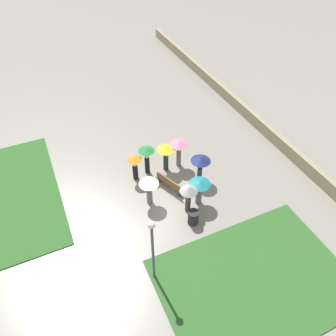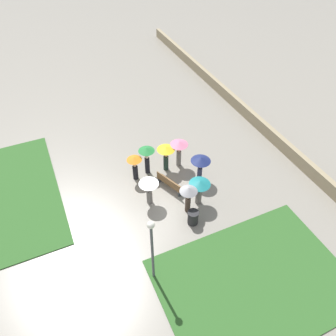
{
  "view_description": "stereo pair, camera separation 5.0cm",
  "coord_description": "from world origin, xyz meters",
  "px_view_note": "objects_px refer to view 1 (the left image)",
  "views": [
    {
      "loc": [
        -11.6,
        4.88,
        14.35
      ],
      "look_at": [
        1.24,
        -0.92,
        1.12
      ],
      "focal_mm": 35.0,
      "sensor_mm": 36.0,
      "label": 1
    },
    {
      "loc": [
        -11.62,
        4.84,
        14.35
      ],
      "look_at": [
        1.24,
        -0.92,
        1.12
      ],
      "focal_mm": 35.0,
      "sensor_mm": 36.0,
      "label": 2
    }
  ],
  "objects_px": {
    "crowd_person_teal": "(200,187)",
    "crowd_person_pink": "(179,147)",
    "trash_bin": "(193,217)",
    "crowd_person_green": "(147,155)",
    "park_bench": "(170,183)",
    "crowd_person_white": "(149,187)",
    "crowd_person_grey": "(189,194)",
    "crowd_person_yellow": "(166,152)",
    "crowd_person_navy": "(201,162)",
    "lamp_post": "(152,244)",
    "crowd_person_orange": "(135,164)"
  },
  "relations": [
    {
      "from": "crowd_person_teal",
      "to": "crowd_person_pink",
      "type": "bearing_deg",
      "value": 71.12
    },
    {
      "from": "trash_bin",
      "to": "crowd_person_green",
      "type": "distance_m",
      "value": 4.85
    },
    {
      "from": "park_bench",
      "to": "crowd_person_white",
      "type": "bearing_deg",
      "value": 86.69
    },
    {
      "from": "crowd_person_teal",
      "to": "trash_bin",
      "type": "bearing_deg",
      "value": -142.22
    },
    {
      "from": "park_bench",
      "to": "trash_bin",
      "type": "relative_size",
      "value": 2.17
    },
    {
      "from": "park_bench",
      "to": "crowd_person_white",
      "type": "distance_m",
      "value": 1.74
    },
    {
      "from": "crowd_person_grey",
      "to": "crowd_person_teal",
      "type": "height_order",
      "value": "crowd_person_grey"
    },
    {
      "from": "crowd_person_yellow",
      "to": "crowd_person_white",
      "type": "xyz_separation_m",
      "value": [
        -2.17,
        1.98,
        -0.15
      ]
    },
    {
      "from": "crowd_person_navy",
      "to": "crowd_person_green",
      "type": "bearing_deg",
      "value": 8.06
    },
    {
      "from": "crowd_person_grey",
      "to": "crowd_person_teal",
      "type": "xyz_separation_m",
      "value": [
        0.28,
        -0.83,
        -0.09
      ]
    },
    {
      "from": "lamp_post",
      "to": "crowd_person_white",
      "type": "bearing_deg",
      "value": -19.46
    },
    {
      "from": "crowd_person_white",
      "to": "park_bench",
      "type": "bearing_deg",
      "value": 22.64
    },
    {
      "from": "trash_bin",
      "to": "lamp_post",
      "type": "bearing_deg",
      "value": 123.4
    },
    {
      "from": "crowd_person_pink",
      "to": "trash_bin",
      "type": "bearing_deg",
      "value": 67.6
    },
    {
      "from": "lamp_post",
      "to": "crowd_person_green",
      "type": "relative_size",
      "value": 2.09
    },
    {
      "from": "crowd_person_navy",
      "to": "crowd_person_teal",
      "type": "relative_size",
      "value": 1.06
    },
    {
      "from": "crowd_person_navy",
      "to": "crowd_person_pink",
      "type": "relative_size",
      "value": 0.95
    },
    {
      "from": "lamp_post",
      "to": "crowd_person_white",
      "type": "relative_size",
      "value": 2.41
    },
    {
      "from": "crowd_person_pink",
      "to": "crowd_person_green",
      "type": "xyz_separation_m",
      "value": [
        0.18,
        2.08,
        -0.03
      ]
    },
    {
      "from": "crowd_person_white",
      "to": "lamp_post",
      "type": "bearing_deg",
      "value": -105.56
    },
    {
      "from": "crowd_person_green",
      "to": "crowd_person_teal",
      "type": "distance_m",
      "value": 3.92
    },
    {
      "from": "park_bench",
      "to": "crowd_person_green",
      "type": "relative_size",
      "value": 0.95
    },
    {
      "from": "crowd_person_green",
      "to": "crowd_person_grey",
      "type": "bearing_deg",
      "value": 161.45
    },
    {
      "from": "park_bench",
      "to": "crowd_person_white",
      "type": "relative_size",
      "value": 1.09
    },
    {
      "from": "crowd_person_green",
      "to": "crowd_person_yellow",
      "type": "bearing_deg",
      "value": -131.79
    },
    {
      "from": "crowd_person_pink",
      "to": "crowd_person_orange",
      "type": "distance_m",
      "value": 2.95
    },
    {
      "from": "crowd_person_pink",
      "to": "crowd_person_white",
      "type": "relative_size",
      "value": 1.12
    },
    {
      "from": "crowd_person_navy",
      "to": "crowd_person_yellow",
      "type": "relative_size",
      "value": 0.98
    },
    {
      "from": "crowd_person_pink",
      "to": "crowd_person_green",
      "type": "relative_size",
      "value": 0.97
    },
    {
      "from": "park_bench",
      "to": "crowd_person_pink",
      "type": "xyz_separation_m",
      "value": [
        1.69,
        -1.41,
        0.99
      ]
    },
    {
      "from": "crowd_person_white",
      "to": "crowd_person_grey",
      "type": "distance_m",
      "value": 2.23
    },
    {
      "from": "crowd_person_pink",
      "to": "crowd_person_orange",
      "type": "relative_size",
      "value": 1.11
    },
    {
      "from": "lamp_post",
      "to": "crowd_person_yellow",
      "type": "relative_size",
      "value": 2.23
    },
    {
      "from": "crowd_person_orange",
      "to": "crowd_person_white",
      "type": "height_order",
      "value": "crowd_person_orange"
    },
    {
      "from": "crowd_person_orange",
      "to": "crowd_person_teal",
      "type": "relative_size",
      "value": 1.01
    },
    {
      "from": "lamp_post",
      "to": "crowd_person_green",
      "type": "distance_m",
      "value": 7.25
    },
    {
      "from": "crowd_person_white",
      "to": "crowd_person_grey",
      "type": "bearing_deg",
      "value": -36.01
    },
    {
      "from": "crowd_person_orange",
      "to": "crowd_person_pink",
      "type": "bearing_deg",
      "value": -51.96
    },
    {
      "from": "lamp_post",
      "to": "crowd_person_orange",
      "type": "xyz_separation_m",
      "value": [
        6.54,
        -1.49,
        -1.48
      ]
    },
    {
      "from": "trash_bin",
      "to": "crowd_person_white",
      "type": "xyz_separation_m",
      "value": [
        2.31,
        1.58,
        0.82
      ]
    },
    {
      "from": "crowd_person_grey",
      "to": "trash_bin",
      "type": "bearing_deg",
      "value": 32.64
    },
    {
      "from": "crowd_person_green",
      "to": "crowd_person_teal",
      "type": "xyz_separation_m",
      "value": [
        -3.52,
        -1.73,
        -0.14
      ]
    },
    {
      "from": "lamp_post",
      "to": "crowd_person_navy",
      "type": "xyz_separation_m",
      "value": [
        4.82,
        -4.99,
        -1.23
      ]
    },
    {
      "from": "crowd_person_grey",
      "to": "crowd_person_white",
      "type": "bearing_deg",
      "value": -89.21
    },
    {
      "from": "lamp_post",
      "to": "crowd_person_navy",
      "type": "distance_m",
      "value": 7.04
    },
    {
      "from": "trash_bin",
      "to": "crowd_person_grey",
      "type": "bearing_deg",
      "value": -8.07
    },
    {
      "from": "crowd_person_yellow",
      "to": "crowd_person_teal",
      "type": "distance_m",
      "value": 3.36
    },
    {
      "from": "trash_bin",
      "to": "crowd_person_teal",
      "type": "relative_size",
      "value": 0.5
    },
    {
      "from": "crowd_person_yellow",
      "to": "crowd_person_green",
      "type": "xyz_separation_m",
      "value": [
        0.21,
        1.17,
        0.03
      ]
    },
    {
      "from": "crowd_person_yellow",
      "to": "crowd_person_white",
      "type": "distance_m",
      "value": 2.94
    }
  ]
}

